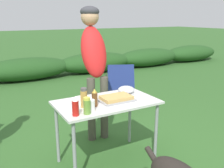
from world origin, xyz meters
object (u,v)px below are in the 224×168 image
(mixing_bowl, at_px, (126,90))
(relish_jar, at_px, (87,106))
(standing_person_in_gray_fleece, at_px, (94,55))
(camp_chair_green_behind_table, at_px, (120,83))
(paper_cup_stack, at_px, (91,105))
(spice_jar, at_px, (84,98))
(ketchup_bottle, at_px, (75,107))
(food_tray, at_px, (116,98))
(plate_stack, at_px, (83,100))
(folding_table, at_px, (107,108))
(beer_bottle, at_px, (95,98))

(mixing_bowl, height_order, relish_jar, relish_jar)
(standing_person_in_gray_fleece, height_order, camp_chair_green_behind_table, standing_person_in_gray_fleece)
(paper_cup_stack, distance_m, standing_person_in_gray_fleece, 1.05)
(mixing_bowl, distance_m, spice_jar, 0.67)
(standing_person_in_gray_fleece, relative_size, camp_chair_green_behind_table, 2.13)
(mixing_bowl, distance_m, relish_jar, 0.79)
(standing_person_in_gray_fleece, distance_m, camp_chair_green_behind_table, 1.33)
(paper_cup_stack, bearing_deg, spice_jar, 96.21)
(ketchup_bottle, relative_size, standing_person_in_gray_fleece, 0.10)
(food_tray, height_order, spice_jar, spice_jar)
(food_tray, xyz_separation_m, plate_stack, (-0.32, 0.19, -0.01))
(folding_table, relative_size, beer_bottle, 5.87)
(mixing_bowl, xyz_separation_m, camp_chair_green_behind_table, (0.69, 1.29, -0.31))
(food_tray, height_order, ketchup_bottle, ketchup_bottle)
(food_tray, relative_size, beer_bottle, 1.99)
(paper_cup_stack, bearing_deg, beer_bottle, 48.79)
(folding_table, relative_size, relish_jar, 6.75)
(plate_stack, height_order, standing_person_in_gray_fleece, standing_person_in_gray_fleece)
(folding_table, relative_size, standing_person_in_gray_fleece, 0.62)
(mixing_bowl, bearing_deg, camp_chair_green_behind_table, 61.81)
(food_tray, bearing_deg, standing_person_in_gray_fleece, 83.54)
(paper_cup_stack, bearing_deg, ketchup_bottle, -168.64)
(paper_cup_stack, relative_size, camp_chair_green_behind_table, 0.14)
(ketchup_bottle, xyz_separation_m, camp_chair_green_behind_table, (1.49, 1.67, -0.36))
(standing_person_in_gray_fleece, bearing_deg, paper_cup_stack, -110.87)
(mixing_bowl, relative_size, beer_bottle, 1.05)
(beer_bottle, height_order, standing_person_in_gray_fleece, standing_person_in_gray_fleece)
(paper_cup_stack, distance_m, spice_jar, 0.14)
(standing_person_in_gray_fleece, bearing_deg, relish_jar, -112.60)
(plate_stack, xyz_separation_m, ketchup_bottle, (-0.23, -0.37, 0.08))
(spice_jar, distance_m, relish_jar, 0.19)
(mixing_bowl, height_order, spice_jar, spice_jar)
(food_tray, distance_m, mixing_bowl, 0.32)
(paper_cup_stack, height_order, relish_jar, relish_jar)
(paper_cup_stack, height_order, beer_bottle, beer_bottle)
(spice_jar, height_order, relish_jar, spice_jar)
(ketchup_bottle, bearing_deg, food_tray, 18.17)
(plate_stack, distance_m, ketchup_bottle, 0.44)
(folding_table, xyz_separation_m, standing_person_in_gray_fleece, (0.19, 0.70, 0.48))
(mixing_bowl, relative_size, standing_person_in_gray_fleece, 0.11)
(plate_stack, distance_m, camp_chair_green_behind_table, 1.83)
(mixing_bowl, distance_m, standing_person_in_gray_fleece, 0.68)
(spice_jar, bearing_deg, camp_chair_green_behind_table, 48.31)
(plate_stack, bearing_deg, camp_chair_green_behind_table, 45.81)
(plate_stack, relative_size, mixing_bowl, 1.25)
(beer_bottle, bearing_deg, folding_table, 23.15)
(mixing_bowl, height_order, ketchup_bottle, ketchup_bottle)
(beer_bottle, xyz_separation_m, ketchup_bottle, (-0.26, -0.14, -0.00))
(standing_person_in_gray_fleece, bearing_deg, food_tray, -90.00)
(food_tray, xyz_separation_m, spice_jar, (-0.39, -0.01, 0.07))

